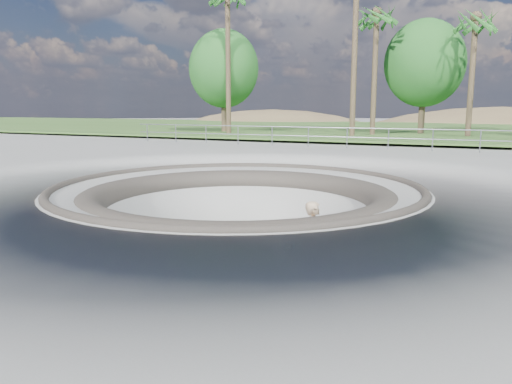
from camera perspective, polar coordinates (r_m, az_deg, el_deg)
ground at (r=13.89m, az=-2.09°, el=0.61°), size 180.00×180.00×0.00m
skate_bowl at (r=14.29m, az=-2.05°, el=-6.65°), size 14.00×14.00×4.10m
grass_strip at (r=46.70m, az=17.10°, el=6.89°), size 180.00×36.00×0.12m
distant_hills at (r=70.07m, az=22.41°, el=1.44°), size 103.20×45.00×28.60m
safety_railing at (r=25.07m, az=10.36°, el=6.13°), size 25.00×0.06×1.03m
skateboard at (r=12.07m, az=6.56°, el=-9.82°), size 0.94×0.35×0.09m
skater at (r=11.78m, az=6.65°, el=-5.47°), size 0.51×0.72×1.86m
palm_a at (r=37.67m, az=-3.27°, el=21.09°), size 2.60×2.60×10.88m
palm_b at (r=36.31m, az=13.62°, el=18.62°), size 2.60×2.60×9.09m
palm_d at (r=36.19m, az=23.80°, el=17.17°), size 2.60×2.60×8.45m
bushy_tree_left at (r=39.62m, az=-3.71°, el=13.86°), size 5.47×4.97×7.89m
bushy_tree_mid at (r=38.46m, az=18.69°, el=13.75°), size 5.65×5.13×8.14m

